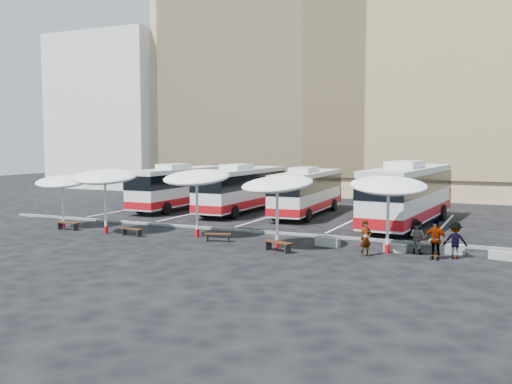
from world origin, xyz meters
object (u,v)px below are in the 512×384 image
at_px(conc_bench_3, 501,255).
at_px(bus_1, 242,187).
at_px(bus_3, 409,193).
at_px(passenger_2, 435,240).
at_px(sunshade_3, 277,185).
at_px(wood_bench_2, 218,235).
at_px(wood_bench_0, 68,224).
at_px(wood_bench_3, 278,244).
at_px(conc_bench_1, 395,248).
at_px(sunshade_4, 388,186).
at_px(bus_0, 180,186).
at_px(bus_2, 307,190).
at_px(passenger_0, 366,239).
at_px(conc_bench_0, 328,242).
at_px(sunshade_0, 62,182).
at_px(passenger_3, 455,241).
at_px(sunshade_1, 105,177).
at_px(sunshade_2, 197,178).
at_px(conc_bench_2, 451,249).
at_px(passenger_1, 417,237).
at_px(wood_bench_1, 132,230).

bearing_deg(conc_bench_3, bus_1, 149.12).
height_order(bus_3, passenger_2, bus_3).
distance_m(sunshade_3, wood_bench_2, 4.69).
relative_size(wood_bench_0, wood_bench_3, 0.93).
bearing_deg(wood_bench_0, conc_bench_1, 3.64).
bearing_deg(passenger_2, sunshade_4, 178.67).
bearing_deg(conc_bench_1, wood_bench_2, -173.63).
height_order(bus_0, bus_2, bus_0).
bearing_deg(passenger_0, conc_bench_1, 10.09).
distance_m(wood_bench_3, conc_bench_0, 2.99).
relative_size(conc_bench_0, conc_bench_1, 1.16).
distance_m(sunshade_0, passenger_3, 23.63).
bearing_deg(sunshade_1, conc_bench_0, 5.93).
distance_m(wood_bench_2, passenger_0, 8.32).
bearing_deg(wood_bench_3, sunshade_2, 159.85).
bearing_deg(sunshade_2, sunshade_1, -168.35).
xyz_separation_m(sunshade_1, conc_bench_2, (19.29, 1.99, -3.12)).
xyz_separation_m(conc_bench_0, passenger_2, (5.49, -1.13, 0.69)).
distance_m(bus_1, bus_2, 5.18).
distance_m(sunshade_4, conc_bench_3, 5.98).
bearing_deg(passenger_3, bus_1, -40.49).
height_order(sunshade_2, wood_bench_2, sunshade_2).
height_order(conc_bench_1, passenger_3, passenger_3).
bearing_deg(bus_1, passenger_1, -37.60).
bearing_deg(wood_bench_2, sunshade_4, 3.76).
bearing_deg(sunshade_4, bus_3, 93.86).
bearing_deg(passenger_3, wood_bench_0, -3.22).
relative_size(bus_0, sunshade_1, 2.36).
relative_size(conc_bench_2, passenger_3, 0.72).
bearing_deg(sunshade_1, passenger_3, 2.50).
height_order(bus_0, wood_bench_1, bus_0).
height_order(sunshade_2, wood_bench_0, sunshade_2).
bearing_deg(bus_1, conc_bench_2, -33.45).
relative_size(wood_bench_2, passenger_2, 0.81).
bearing_deg(conc_bench_3, passenger_0, -162.61).
height_order(sunshade_1, passenger_0, sunshade_1).
bearing_deg(bus_1, sunshade_3, -57.76).
relative_size(sunshade_2, conc_bench_2, 3.24).
distance_m(sunshade_2, sunshade_4, 10.87).
bearing_deg(wood_bench_1, bus_2, 65.59).
bearing_deg(sunshade_3, bus_1, 122.72).
distance_m(conc_bench_1, passenger_0, 2.07).
height_order(bus_1, conc_bench_1, bus_1).
relative_size(bus_2, conc_bench_1, 10.41).
height_order(bus_3, wood_bench_2, bus_3).
distance_m(bus_3, sunshade_2, 13.87).
bearing_deg(conc_bench_2, wood_bench_2, -171.74).
relative_size(passenger_0, passenger_3, 1.00).
distance_m(bus_1, wood_bench_0, 13.99).
height_order(bus_0, bus_1, bus_1).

